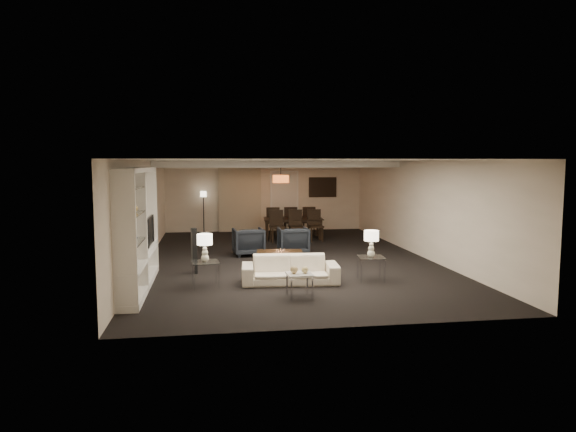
{
  "coord_description": "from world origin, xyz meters",
  "views": [
    {
      "loc": [
        -1.94,
        -12.71,
        2.45
      ],
      "look_at": [
        0.0,
        0.0,
        1.1
      ],
      "focal_mm": 32.0,
      "sensor_mm": 36.0,
      "label": 1
    }
  ],
  "objects_px": {
    "chair_nm": "(297,226)",
    "vase_blue": "(132,236)",
    "coffee_table": "(280,259)",
    "dining_table": "(293,228)",
    "armchair_left": "(248,242)",
    "vase_amber": "(133,207)",
    "chair_fm": "(290,221)",
    "armchair_right": "(293,241)",
    "side_table_left": "(205,274)",
    "table_lamp_left": "(205,248)",
    "table_lamp_right": "(371,244)",
    "sofa": "(290,270)",
    "pendant_light": "(281,179)",
    "chair_nr": "(316,226)",
    "chair_fl": "(272,222)",
    "floor_lamp": "(204,212)",
    "marble_table": "(299,285)",
    "television": "(145,231)",
    "chair_fr": "(308,221)",
    "side_table_right": "(371,269)",
    "chair_nl": "(277,226)",
    "floor_speaker": "(194,251)"
  },
  "relations": [
    {
      "from": "chair_nm",
      "to": "vase_blue",
      "type": "bearing_deg",
      "value": -125.18
    },
    {
      "from": "coffee_table",
      "to": "dining_table",
      "type": "bearing_deg",
      "value": 76.75
    },
    {
      "from": "coffee_table",
      "to": "armchair_left",
      "type": "distance_m",
      "value": 1.81
    },
    {
      "from": "vase_amber",
      "to": "chair_fm",
      "type": "height_order",
      "value": "vase_amber"
    },
    {
      "from": "armchair_right",
      "to": "vase_blue",
      "type": "relative_size",
      "value": 4.22
    },
    {
      "from": "side_table_left",
      "to": "table_lamp_left",
      "type": "bearing_deg",
      "value": 0.0
    },
    {
      "from": "armchair_left",
      "to": "side_table_left",
      "type": "relative_size",
      "value": 1.49
    },
    {
      "from": "coffee_table",
      "to": "vase_blue",
      "type": "height_order",
      "value": "vase_blue"
    },
    {
      "from": "table_lamp_right",
      "to": "sofa",
      "type": "bearing_deg",
      "value": 180.0
    },
    {
      "from": "coffee_table",
      "to": "pendant_light",
      "type": "bearing_deg",
      "value": 81.74
    },
    {
      "from": "chair_nr",
      "to": "armchair_right",
      "type": "bearing_deg",
      "value": -120.5
    },
    {
      "from": "armchair_left",
      "to": "chair_nr",
      "type": "relative_size",
      "value": 0.81
    },
    {
      "from": "pendant_light",
      "to": "chair_fl",
      "type": "height_order",
      "value": "pendant_light"
    },
    {
      "from": "coffee_table",
      "to": "armchair_left",
      "type": "relative_size",
      "value": 1.34
    },
    {
      "from": "table_lamp_left",
      "to": "table_lamp_right",
      "type": "distance_m",
      "value": 3.4
    },
    {
      "from": "floor_lamp",
      "to": "coffee_table",
      "type": "bearing_deg",
      "value": -73.76
    },
    {
      "from": "marble_table",
      "to": "chair_nr",
      "type": "height_order",
      "value": "chair_nr"
    },
    {
      "from": "television",
      "to": "chair_fr",
      "type": "bearing_deg",
      "value": -37.46
    },
    {
      "from": "chair_fl",
      "to": "armchair_left",
      "type": "bearing_deg",
      "value": 72.12
    },
    {
      "from": "side_table_right",
      "to": "chair_fr",
      "type": "xyz_separation_m",
      "value": [
        -0.05,
        6.69,
        0.24
      ]
    },
    {
      "from": "chair_nl",
      "to": "floor_lamp",
      "type": "distance_m",
      "value": 3.32
    },
    {
      "from": "floor_speaker",
      "to": "chair_fr",
      "type": "height_order",
      "value": "floor_speaker"
    },
    {
      "from": "marble_table",
      "to": "vase_amber",
      "type": "xyz_separation_m",
      "value": [
        -2.95,
        0.48,
        1.43
      ]
    },
    {
      "from": "coffee_table",
      "to": "side_table_right",
      "type": "xyz_separation_m",
      "value": [
        1.7,
        -1.6,
        0.06
      ]
    },
    {
      "from": "chair_fr",
      "to": "chair_nm",
      "type": "bearing_deg",
      "value": 64.01
    },
    {
      "from": "side_table_right",
      "to": "chair_fl",
      "type": "xyz_separation_m",
      "value": [
        -1.25,
        6.69,
        0.24
      ]
    },
    {
      "from": "chair_nm",
      "to": "vase_amber",
      "type": "bearing_deg",
      "value": -126.17
    },
    {
      "from": "chair_fr",
      "to": "television",
      "type": "bearing_deg",
      "value": 51.32
    },
    {
      "from": "coffee_table",
      "to": "chair_fl",
      "type": "distance_m",
      "value": 5.12
    },
    {
      "from": "dining_table",
      "to": "chair_fm",
      "type": "bearing_deg",
      "value": 94.77
    },
    {
      "from": "table_lamp_left",
      "to": "chair_fm",
      "type": "height_order",
      "value": "table_lamp_left"
    },
    {
      "from": "armchair_left",
      "to": "marble_table",
      "type": "bearing_deg",
      "value": 92.18
    },
    {
      "from": "coffee_table",
      "to": "armchair_left",
      "type": "xyz_separation_m",
      "value": [
        -0.6,
        1.7,
        0.17
      ]
    },
    {
      "from": "coffee_table",
      "to": "sofa",
      "type": "bearing_deg",
      "value": -90.0
    },
    {
      "from": "sofa",
      "to": "chair_nm",
      "type": "height_order",
      "value": "chair_nm"
    },
    {
      "from": "sofa",
      "to": "floor_lamp",
      "type": "bearing_deg",
      "value": 107.43
    },
    {
      "from": "coffee_table",
      "to": "table_lamp_left",
      "type": "relative_size",
      "value": 1.94
    },
    {
      "from": "vase_blue",
      "to": "chair_nm",
      "type": "relative_size",
      "value": 0.19
    },
    {
      "from": "table_lamp_left",
      "to": "chair_nm",
      "type": "relative_size",
      "value": 0.56
    },
    {
      "from": "floor_speaker",
      "to": "television",
      "type": "bearing_deg",
      "value": -170.82
    },
    {
      "from": "vase_blue",
      "to": "vase_amber",
      "type": "relative_size",
      "value": 1.03
    },
    {
      "from": "side_table_left",
      "to": "chair_nr",
      "type": "bearing_deg",
      "value": 58.16
    },
    {
      "from": "chair_nr",
      "to": "chair_fl",
      "type": "xyz_separation_m",
      "value": [
        -1.2,
        1.3,
        0.0
      ]
    },
    {
      "from": "coffee_table",
      "to": "chair_fm",
      "type": "relative_size",
      "value": 1.09
    },
    {
      "from": "chair_fm",
      "to": "floor_lamp",
      "type": "xyz_separation_m",
      "value": [
        -2.86,
        1.13,
        0.24
      ]
    },
    {
      "from": "table_lamp_right",
      "to": "chair_fr",
      "type": "bearing_deg",
      "value": 90.47
    },
    {
      "from": "vase_amber",
      "to": "chair_fl",
      "type": "distance_m",
      "value": 8.15
    },
    {
      "from": "pendant_light",
      "to": "chair_nr",
      "type": "height_order",
      "value": "pendant_light"
    },
    {
      "from": "chair_nm",
      "to": "chair_fl",
      "type": "relative_size",
      "value": 1.0
    },
    {
      "from": "vase_blue",
      "to": "sofa",
      "type": "bearing_deg",
      "value": 16.15
    }
  ]
}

